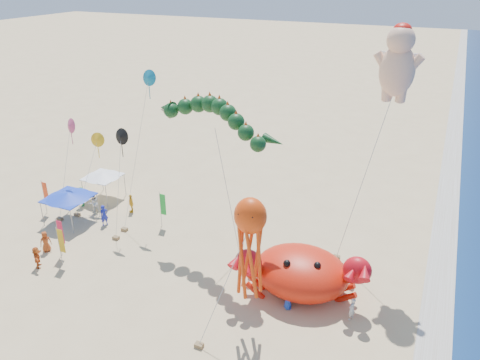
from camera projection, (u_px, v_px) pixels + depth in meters
name	position (u px, v px, depth m)	size (l,w,h in m)	color
ground	(254.00, 279.00, 33.03)	(320.00, 320.00, 0.00)	#D1B784
foam_strip	(435.00, 328.00, 28.56)	(320.00, 320.00, 0.00)	silver
crab_inflatable	(300.00, 271.00, 31.05)	(8.65, 6.93, 3.79)	red
dragon_kite	(213.00, 121.00, 32.38)	(10.56, 4.32, 11.50)	#0F3817
cherub_kite	(398.00, 62.00, 29.36)	(3.73, 2.40, 17.01)	#FFC29B
octopus_kite	(250.00, 240.00, 25.86)	(3.23, 3.56, 8.92)	#E7400C
canopy_blue	(68.00, 195.00, 39.57)	(3.81, 3.81, 2.71)	gray
canopy_white	(102.00, 175.00, 43.48)	(3.27, 3.27, 2.71)	gray
feather_flags	(83.00, 217.00, 37.10)	(11.21, 7.87, 3.20)	gray
beachgoers	(104.00, 226.00, 38.07)	(26.64, 11.00, 1.86)	#CF5D21
small_kites	(107.00, 132.00, 38.66)	(8.77, 6.72, 12.75)	#C64271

